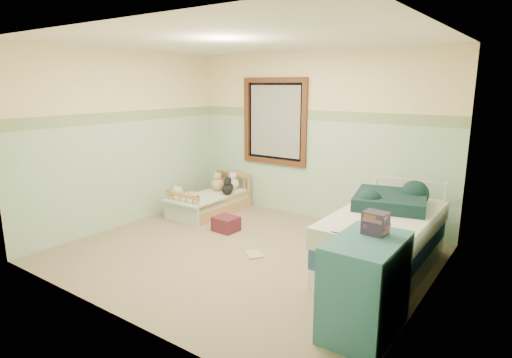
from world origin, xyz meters
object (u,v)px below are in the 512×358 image
Objects in this scene: twin_bed_frame at (382,260)px; dresser at (365,286)px; toddler_bed_frame at (211,207)px; plush_floor_tan at (191,207)px; red_pillow at (226,224)px; floor_book at (254,254)px; plush_floor_cream at (178,202)px.

dresser reaches higher than twin_bed_frame.
plush_floor_tan is at bearing -123.02° from toddler_bed_frame.
plush_floor_tan is at bearing 163.79° from red_pillow.
toddler_bed_frame is at bearing -176.37° from floor_book.
toddler_bed_frame is 0.33m from plush_floor_tan.
plush_floor_tan is at bearing -4.96° from plush_floor_cream.
dresser is 3.35× the size of floor_book.
twin_bed_frame is at bearing 56.20° from floor_book.
red_pillow is at bearing -13.41° from plush_floor_cream.
plush_floor_tan is 0.29× the size of dresser.
twin_bed_frame reaches higher than toddler_bed_frame.
toddler_bed_frame is at bearing 26.17° from plush_floor_cream.
twin_bed_frame reaches higher than red_pillow.
twin_bed_frame is at bearing -4.50° from plush_floor_cream.
plush_floor_cream is at bearing 175.04° from plush_floor_tan.
toddler_bed_frame is 0.93m from red_pillow.
plush_floor_tan reaches higher than twin_bed_frame.
red_pillow reaches higher than floor_book.
twin_bed_frame is 2.20× the size of dresser.
twin_bed_frame is 1.34m from dresser.
toddler_bed_frame is at bearing 170.13° from twin_bed_frame.
plush_floor_cream is at bearing -153.83° from toddler_bed_frame.
plush_floor_cream is 0.15× the size of twin_bed_frame.
plush_floor_cream reaches higher than red_pillow.
floor_book is (1.77, -0.75, -0.11)m from plush_floor_tan.
plush_floor_tan is 1.93m from floor_book.
twin_bed_frame is (3.17, -0.25, -0.01)m from plush_floor_tan.
twin_bed_frame is at bearing -4.45° from plush_floor_tan.
dresser reaches higher than plush_floor_cream.
plush_floor_cream is 0.85× the size of red_pillow.
dresser is at bearing 11.63° from floor_book.
plush_floor_tan is at bearing 175.55° from twin_bed_frame.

